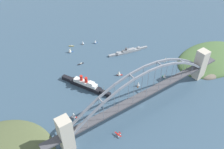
{
  "coord_description": "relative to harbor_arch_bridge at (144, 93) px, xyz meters",
  "views": [
    {
      "loc": [
        -172.58,
        -172.41,
        262.15
      ],
      "look_at": [
        0.0,
        78.84,
        8.0
      ],
      "focal_mm": 37.98,
      "sensor_mm": 36.0,
      "label": 1
    }
  ],
  "objects": [
    {
      "name": "small_boat_6",
      "position": [
        34.34,
        189.46,
        -24.31
      ],
      "size": [
        7.9,
        4.53,
        8.69
      ],
      "color": "#234C8C",
      "rests_on": "ground"
    },
    {
      "name": "small_boat_4",
      "position": [
        -24.87,
        143.68,
        -27.61
      ],
      "size": [
        12.58,
        2.46,
        2.03
      ],
      "color": "black",
      "rests_on": "ground"
    },
    {
      "name": "small_boat_9",
      "position": [
        14.33,
        78.57,
        -23.6
      ],
      "size": [
        9.61,
        7.95,
        10.39
      ],
      "color": "#B2231E",
      "rests_on": "ground"
    },
    {
      "name": "small_boat_7",
      "position": [
        -93.28,
        38.74,
        -22.77
      ],
      "size": [
        9.71,
        9.19,
        11.99
      ],
      "color": "#B2231E",
      "rests_on": "ground"
    },
    {
      "name": "ocean_liner",
      "position": [
        -48.18,
        84.84,
        -22.56
      ],
      "size": [
        46.59,
        84.7,
        20.99
      ],
      "color": "black",
      "rests_on": "ground"
    },
    {
      "name": "harbor_arch_bridge",
      "position": [
        0.0,
        0.0,
        0.0
      ],
      "size": [
        306.78,
        15.62,
        73.27
      ],
      "color": "beige",
      "rests_on": "ground"
    },
    {
      "name": "small_boat_1",
      "position": [
        24.14,
        38.58,
        -23.88
      ],
      "size": [
        7.49,
        7.28,
        9.6
      ],
      "color": "brown",
      "rests_on": "ground"
    },
    {
      "name": "small_boat_8",
      "position": [
        -11.83,
        206.63,
        -27.49
      ],
      "size": [
        8.85,
        7.4,
        2.33
      ],
      "color": "gold",
      "rests_on": "ground"
    },
    {
      "name": "small_boat_3",
      "position": [
        -23.88,
        188.71,
        -23.49
      ],
      "size": [
        10.83,
        7.08,
        10.47
      ],
      "color": "#234C8C",
      "rests_on": "ground"
    },
    {
      "name": "headland_east_shore",
      "position": [
        184.65,
        17.06,
        -28.35
      ],
      "size": [
        154.36,
        96.99,
        24.46
      ],
      "color": "#476638",
      "rests_on": "ground"
    },
    {
      "name": "small_boat_0",
      "position": [
        11.6,
        201.0,
        -24.67
      ],
      "size": [
        5.92,
        7.71,
        7.84
      ],
      "color": "brown",
      "rests_on": "ground"
    },
    {
      "name": "naval_cruiser",
      "position": [
        69.77,
        125.15,
        -25.66
      ],
      "size": [
        81.5,
        20.26,
        16.2
      ],
      "color": "gray",
      "rests_on": "ground"
    },
    {
      "name": "small_boat_2",
      "position": [
        74.01,
        29.26,
        -24.13
      ],
      "size": [
        5.82,
        9.25,
        9.2
      ],
      "color": "#2D6B3D",
      "rests_on": "ground"
    },
    {
      "name": "seaplane_taxiing_near_bridge",
      "position": [
        -58.97,
        -21.69,
        -26.42
      ],
      "size": [
        7.32,
        11.16,
        4.88
      ],
      "color": "#B7B7B2",
      "rests_on": "ground"
    },
    {
      "name": "small_boat_5",
      "position": [
        108.09,
        62.52,
        -23.72
      ],
      "size": [
        10.66,
        7.11,
        10.01
      ],
      "color": "silver",
      "rests_on": "ground"
    },
    {
      "name": "ground_plane",
      "position": [
        0.0,
        0.0,
        -28.35
      ],
      "size": [
        1400.0,
        1400.0,
        0.0
      ],
      "primitive_type": "plane",
      "color": "#385166"
    }
  ]
}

